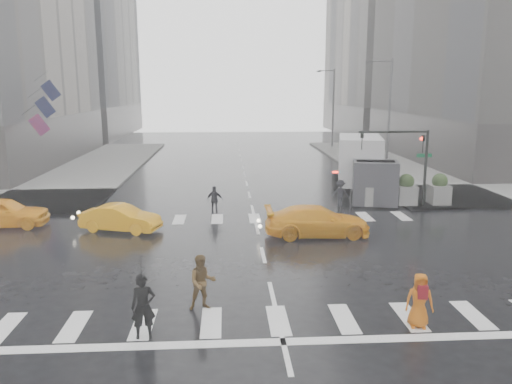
{
  "coord_description": "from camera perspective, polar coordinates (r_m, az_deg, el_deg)",
  "views": [
    {
      "loc": [
        -1.52,
        -19.76,
        6.82
      ],
      "look_at": [
        -0.18,
        2.0,
        2.27
      ],
      "focal_mm": 35.0,
      "sensor_mm": 36.0,
      "label": 1
    }
  ],
  "objects": [
    {
      "name": "planter_west",
      "position": [
        29.81,
        13.15,
        0.17
      ],
      "size": [
        1.1,
        1.1,
        1.8
      ],
      "color": "slate",
      "rests_on": "ground"
    },
    {
      "name": "box_truck",
      "position": [
        32.5,
        12.17,
        2.98
      ],
      "size": [
        2.65,
        7.06,
        3.75
      ],
      "rotation": [
        0.0,
        0.0,
        -0.22
      ],
      "color": "silver",
      "rests_on": "ground"
    },
    {
      "name": "pedestrian_far_b",
      "position": [
        29.75,
        9.62,
        -0.11
      ],
      "size": [
        1.11,
        0.8,
        1.55
      ],
      "primitive_type": "imported",
      "rotation": [
        0.0,
        0.0,
        2.88
      ],
      "color": "black",
      "rests_on": "ground"
    },
    {
      "name": "sidewalk_ne",
      "position": [
        43.31,
        25.57,
        1.66
      ],
      "size": [
        35.0,
        35.0,
        0.15
      ],
      "primitive_type": "cube",
      "color": "slate",
      "rests_on": "ground"
    },
    {
      "name": "street_lamp_near",
      "position": [
        39.79,
        14.79,
        8.7
      ],
      "size": [
        2.15,
        0.22,
        9.0
      ],
      "color": "#59595B",
      "rests_on": "ground"
    },
    {
      "name": "ground",
      "position": [
        20.96,
        0.82,
        -7.21
      ],
      "size": [
        120.0,
        120.0,
        0.0
      ],
      "primitive_type": "plane",
      "color": "black",
      "rests_on": "ground"
    },
    {
      "name": "flag_cluster",
      "position": [
        40.61,
        -23.35,
        9.17
      ],
      "size": [
        2.87,
        3.06,
        4.69
      ],
      "color": "#59595B",
      "rests_on": "ground"
    },
    {
      "name": "taxi_rear",
      "position": [
        23.59,
        7.0,
        -3.32
      ],
      "size": [
        4.34,
        2.01,
        1.42
      ],
      "primitive_type": "imported",
      "rotation": [
        0.0,
        0.0,
        1.57
      ],
      "color": "#FFA20D",
      "rests_on": "ground"
    },
    {
      "name": "taxi_mid",
      "position": [
        25.1,
        -15.22,
        -2.91
      ],
      "size": [
        4.09,
        2.39,
        1.27
      ],
      "primitive_type": "imported",
      "rotation": [
        0.0,
        0.0,
        1.28
      ],
      "color": "#FFA20D",
      "rests_on": "ground"
    },
    {
      "name": "road_markings",
      "position": [
        20.96,
        0.82,
        -7.19
      ],
      "size": [
        18.0,
        48.0,
        0.01
      ],
      "primitive_type": null,
      "color": "silver",
      "rests_on": "ground"
    },
    {
      "name": "planter_mid",
      "position": [
        30.44,
        16.76,
        0.22
      ],
      "size": [
        1.1,
        1.1,
        1.8
      ],
      "color": "slate",
      "rests_on": "ground"
    },
    {
      "name": "planter_east",
      "position": [
        31.19,
        20.21,
        0.26
      ],
      "size": [
        1.1,
        1.1,
        1.8
      ],
      "color": "slate",
      "rests_on": "ground"
    },
    {
      "name": "pedestrian_black",
      "position": [
        14.18,
        -12.88,
        -10.28
      ],
      "size": [
        1.12,
        1.14,
        2.43
      ],
      "rotation": [
        0.0,
        0.0,
        0.19
      ],
      "color": "black",
      "rests_on": "ground"
    },
    {
      "name": "traffic_signal_pole",
      "position": [
        29.92,
        17.15,
        4.34
      ],
      "size": [
        4.45,
        0.42,
        4.5
      ],
      "color": "black",
      "rests_on": "ground"
    },
    {
      "name": "pedestrian_orange",
      "position": [
        15.45,
        18.18,
        -11.67
      ],
      "size": [
        0.88,
        0.66,
        1.63
      ],
      "rotation": [
        0.0,
        0.0,
        -0.19
      ],
      "color": "#C35C0D",
      "rests_on": "ground"
    },
    {
      "name": "street_lamp_far",
      "position": [
        59.11,
        8.7,
        9.83
      ],
      "size": [
        2.15,
        0.22,
        9.0
      ],
      "color": "#59595B",
      "rests_on": "ground"
    },
    {
      "name": "pedestrian_brown",
      "position": [
        15.88,
        -6.16,
        -10.23
      ],
      "size": [
        0.98,
        0.83,
        1.77
      ],
      "primitive_type": "imported",
      "rotation": [
        0.0,
        0.0,
        0.2
      ],
      "color": "#4F391C",
      "rests_on": "ground"
    },
    {
      "name": "taxi_front",
      "position": [
        27.9,
        -27.02,
        -2.09
      ],
      "size": [
        4.49,
        1.99,
        1.5
      ],
      "primitive_type": "imported",
      "rotation": [
        0.0,
        0.0,
        1.62
      ],
      "color": "#FFA20D",
      "rests_on": "ground"
    },
    {
      "name": "building_ne_far",
      "position": [
        82.23,
        19.23,
        17.75
      ],
      "size": [
        26.05,
        26.05,
        36.0
      ],
      "color": "gray",
      "rests_on": "ground"
    },
    {
      "name": "pedestrian_far_a",
      "position": [
        27.58,
        -4.75,
        -0.92
      ],
      "size": [
        0.92,
        0.57,
        1.55
      ],
      "primitive_type": "imported",
      "rotation": [
        0.0,
        0.0,
        3.13
      ],
      "color": "black",
      "rests_on": "ground"
    }
  ]
}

